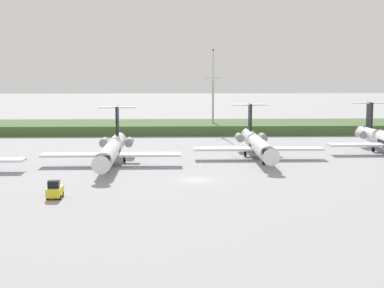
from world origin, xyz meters
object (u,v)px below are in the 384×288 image
Objects in this scene: regional_jet_fourth at (257,144)px; antenna_mast at (213,98)px; regional_jet_third at (112,149)px; baggage_tug at (55,190)px.

antenna_mast is at bearing 96.88° from regional_jet_fourth.
regional_jet_third reaches higher than baggage_tug.
baggage_tug is at bearing -99.86° from regional_jet_third.
regional_jet_third is 26.29m from baggage_tug.
regional_jet_fourth reaches higher than baggage_tug.
regional_jet_third is at bearing 80.14° from baggage_tug.
regional_jet_third is 1.51× the size of antenna_mast.
regional_jet_fourth is at bearing 47.40° from baggage_tug.
baggage_tug is (-24.57, -74.68, -7.54)m from antenna_mast.
regional_jet_fourth is (25.19, 6.43, 0.00)m from regional_jet_third.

